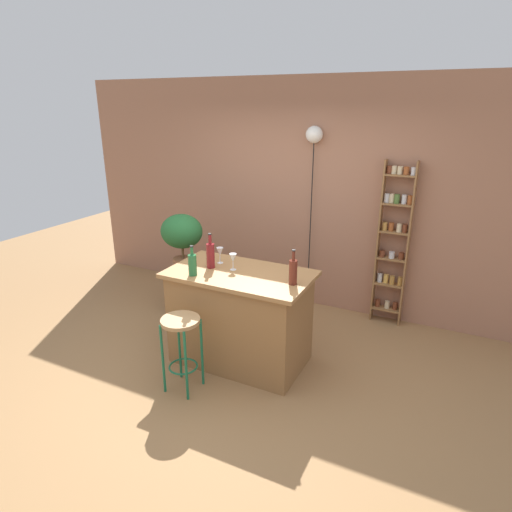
# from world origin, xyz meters

# --- Properties ---
(ground) EXTENTS (12.00, 12.00, 0.00)m
(ground) POSITION_xyz_m (0.00, 0.00, 0.00)
(ground) COLOR olive
(back_wall) EXTENTS (6.40, 0.10, 2.80)m
(back_wall) POSITION_xyz_m (0.00, 1.95, 1.40)
(back_wall) COLOR #9E6B51
(back_wall) RESTS_ON ground
(kitchen_counter) EXTENTS (1.38, 0.79, 0.96)m
(kitchen_counter) POSITION_xyz_m (0.00, 0.30, 0.48)
(kitchen_counter) COLOR olive
(kitchen_counter) RESTS_ON ground
(bar_stool) EXTENTS (0.35, 0.35, 0.71)m
(bar_stool) POSITION_xyz_m (-0.24, -0.35, 0.53)
(bar_stool) COLOR #196642
(bar_stool) RESTS_ON ground
(spice_shelf) EXTENTS (0.35, 0.13, 1.91)m
(spice_shelf) POSITION_xyz_m (1.16, 1.81, 1.00)
(spice_shelf) COLOR olive
(spice_shelf) RESTS_ON ground
(plant_stool) EXTENTS (0.36, 0.36, 0.44)m
(plant_stool) POSITION_xyz_m (-1.17, 1.00, 0.22)
(plant_stool) COLOR #2D2823
(plant_stool) RESTS_ON ground
(potted_plant) EXTENTS (0.52, 0.46, 0.80)m
(potted_plant) POSITION_xyz_m (-1.17, 1.00, 0.97)
(potted_plant) COLOR #935B3D
(potted_plant) RESTS_ON plant_stool
(bottle_sauce_amber) EXTENTS (0.07, 0.07, 0.32)m
(bottle_sauce_amber) POSITION_xyz_m (0.56, 0.26, 1.08)
(bottle_sauce_amber) COLOR #5B2319
(bottle_sauce_amber) RESTS_ON kitchen_counter
(bottle_spirits_clear) EXTENTS (0.08, 0.08, 0.29)m
(bottle_spirits_clear) POSITION_xyz_m (-0.36, 0.04, 1.07)
(bottle_spirits_clear) COLOR #236638
(bottle_spirits_clear) RESTS_ON kitchen_counter
(bottle_olive_oil) EXTENTS (0.08, 0.08, 0.35)m
(bottle_olive_oil) POSITION_xyz_m (-0.31, 0.29, 1.09)
(bottle_olive_oil) COLOR maroon
(bottle_olive_oil) RESTS_ON kitchen_counter
(wine_glass_left) EXTENTS (0.07, 0.07, 0.16)m
(wine_glass_left) POSITION_xyz_m (-0.09, 0.33, 1.08)
(wine_glass_left) COLOR silver
(wine_glass_left) RESTS_ON kitchen_counter
(wine_glass_center) EXTENTS (0.07, 0.07, 0.16)m
(wine_glass_center) POSITION_xyz_m (-0.30, 0.44, 1.08)
(wine_glass_center) COLOR silver
(wine_glass_center) RESTS_ON kitchen_counter
(pendant_globe_light) EXTENTS (0.20, 0.20, 2.25)m
(pendant_globe_light) POSITION_xyz_m (0.16, 1.84, 2.11)
(pendant_globe_light) COLOR black
(pendant_globe_light) RESTS_ON ground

